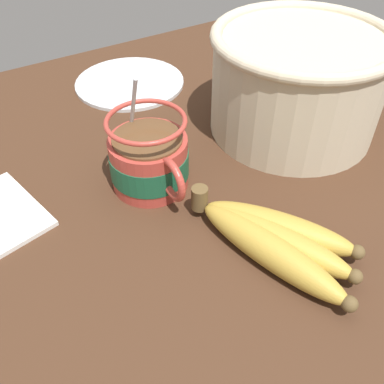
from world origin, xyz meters
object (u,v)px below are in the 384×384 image
at_px(banana_bunch, 274,239).
at_px(woven_basket, 297,81).
at_px(small_plate, 130,82).
at_px(coffee_mug, 149,160).

distance_m(banana_bunch, woven_basket, 0.26).
xyz_separation_m(woven_basket, small_plate, (-0.26, -0.15, -0.08)).
height_order(coffee_mug, woven_basket, woven_basket).
distance_m(coffee_mug, small_plate, 0.28).
bearing_deg(banana_bunch, woven_basket, 134.42).
relative_size(coffee_mug, small_plate, 0.79).
relative_size(coffee_mug, woven_basket, 0.60).
bearing_deg(coffee_mug, woven_basket, 90.94).
bearing_deg(woven_basket, small_plate, -149.73).
relative_size(woven_basket, small_plate, 1.32).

